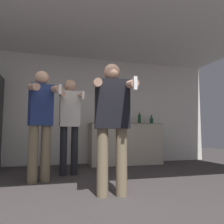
{
  "coord_description": "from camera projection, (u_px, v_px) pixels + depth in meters",
  "views": [
    {
      "loc": [
        -0.48,
        -1.98,
        0.72
      ],
      "look_at": [
        0.2,
        0.51,
        0.97
      ],
      "focal_mm": 35.0,
      "sensor_mm": 36.0,
      "label": 1
    }
  ],
  "objects": [
    {
      "name": "counter",
      "position": [
        125.0,
        144.0,
        5.12
      ],
      "size": [
        1.7,
        0.6,
        0.95
      ],
      "color": "#BCB29E",
      "rests_on": "ground_plane"
    },
    {
      "name": "wall_back",
      "position": [
        73.0,
        110.0,
        5.19
      ],
      "size": [
        7.0,
        0.06,
        2.55
      ],
      "color": "silver",
      "rests_on": "ground_plane"
    },
    {
      "name": "bottle_amber_bourbon",
      "position": [
        152.0,
        121.0,
        5.36
      ],
      "size": [
        0.09,
        0.09,
        0.22
      ],
      "color": "#194723",
      "rests_on": "counter"
    },
    {
      "name": "bottle_short_whiskey",
      "position": [
        105.0,
        119.0,
        5.05
      ],
      "size": [
        0.07,
        0.07,
        0.27
      ],
      "color": "#194723",
      "rests_on": "counter"
    },
    {
      "name": "person_man_side",
      "position": [
        41.0,
        119.0,
        3.28
      ],
      "size": [
        0.52,
        0.58,
        1.68
      ],
      "color": "#75664C",
      "rests_on": "ground_plane"
    },
    {
      "name": "person_spectator_back",
      "position": [
        70.0,
        118.0,
        3.83
      ],
      "size": [
        0.44,
        0.47,
        1.67
      ],
      "color": "black",
      "rests_on": "ground_plane"
    },
    {
      "name": "ground_plane",
      "position": [
        105.0,
        214.0,
        1.96
      ],
      "size": [
        14.0,
        14.0,
        0.0
      ],
      "primitive_type": "plane",
      "color": "#383333"
    },
    {
      "name": "ceiling_slab",
      "position": [
        84.0,
        25.0,
        3.74
      ],
      "size": [
        7.0,
        3.73,
        0.05
      ],
      "color": "silver",
      "rests_on": "wall_back"
    },
    {
      "name": "person_woman_foreground",
      "position": [
        112.0,
        118.0,
        2.57
      ],
      "size": [
        0.52,
        0.56,
        1.55
      ],
      "color": "#75664C",
      "rests_on": "ground_plane"
    },
    {
      "name": "bottle_tall_gin",
      "position": [
        115.0,
        119.0,
        5.12
      ],
      "size": [
        0.06,
        0.06,
        0.26
      ],
      "color": "silver",
      "rests_on": "counter"
    },
    {
      "name": "bottle_green_wine",
      "position": [
        139.0,
        119.0,
        5.28
      ],
      "size": [
        0.07,
        0.07,
        0.29
      ],
      "color": "#194723",
      "rests_on": "counter"
    }
  ]
}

